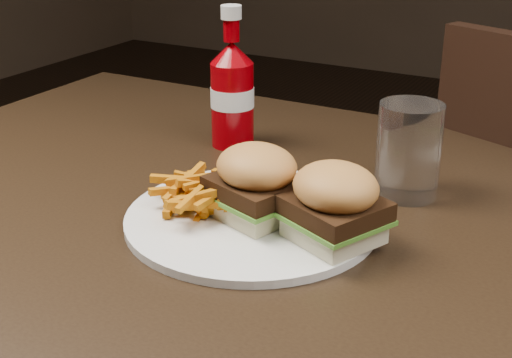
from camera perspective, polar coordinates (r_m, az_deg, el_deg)
The scene contains 7 objects.
dining_table at distance 0.85m, azimuth 1.83°, elevation -3.71°, with size 1.20×0.80×0.04m, color black.
plate at distance 0.80m, azimuth -0.34°, elevation -3.20°, with size 0.29×0.29×0.01m, color white.
sandwich_half_a at distance 0.79m, azimuth 0.05°, elevation -2.27°, with size 0.08×0.08×0.02m, color beige.
sandwich_half_b at distance 0.75m, azimuth 6.23°, elevation -4.05°, with size 0.08×0.08×0.02m, color beige.
fries_pile at distance 0.81m, azimuth -4.10°, elevation -0.89°, with size 0.11×0.11×0.04m, color #B46200, non-canonical shape.
ketchup_bottle at distance 1.02m, azimuth -1.90°, elevation 5.93°, with size 0.06×0.06×0.12m, color #820006.
tumbler at distance 0.88m, azimuth 12.09°, elevation 2.11°, with size 0.08×0.08×0.12m, color white.
Camera 1 is at (0.34, -0.67, 1.11)m, focal length 50.00 mm.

